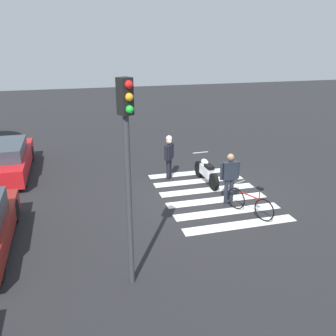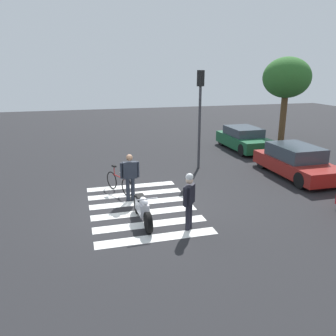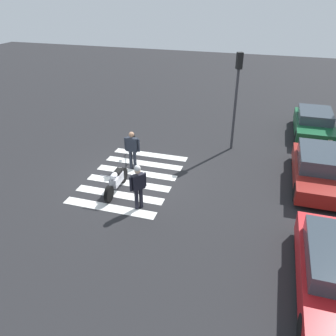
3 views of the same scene
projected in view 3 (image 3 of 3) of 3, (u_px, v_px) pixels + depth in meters
The scene contains 9 objects.
ground_plane at pixel (133, 178), 14.16m from camera, with size 60.00×60.00×0.00m, color #232326.
police_motorcycle at pixel (116, 181), 13.04m from camera, with size 2.05×0.62×1.03m.
leaning_bicycle at pixel (135, 151), 15.55m from camera, with size 1.64×0.79×1.01m.
officer_on_foot at pixel (132, 148), 14.39m from camera, with size 0.23×0.68×1.72m.
officer_by_motorcycle at pixel (138, 184), 11.80m from camera, with size 0.53×0.45×1.73m.
crosswalk_stripes at pixel (133, 178), 14.15m from camera, with size 4.95×3.52×0.01m.
car_green_compact at pixel (314, 124), 17.83m from camera, with size 4.06×1.86×1.30m.
car_maroon_wagon at pixel (319, 169), 13.50m from camera, with size 4.33×1.90×1.34m.
traffic_light_pole at pixel (237, 87), 15.25m from camera, with size 0.36×0.32×4.52m.
Camera 3 is at (11.30, 4.93, 7.11)m, focal length 36.46 mm.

